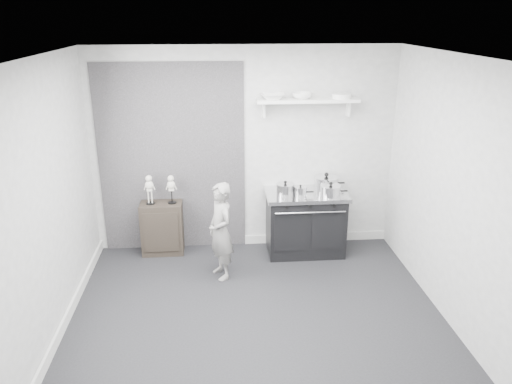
% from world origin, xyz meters
% --- Properties ---
extents(ground, '(4.00, 4.00, 0.00)m').
position_xyz_m(ground, '(0.00, 0.00, 0.00)').
color(ground, black).
rests_on(ground, ground).
extents(room_shell, '(4.02, 3.62, 2.71)m').
position_xyz_m(room_shell, '(-0.09, 0.15, 1.64)').
color(room_shell, '#A5A5A3').
rests_on(room_shell, ground).
extents(wall_shelf, '(1.30, 0.26, 0.24)m').
position_xyz_m(wall_shelf, '(0.80, 1.68, 2.01)').
color(wall_shelf, white).
rests_on(wall_shelf, room_shell).
extents(stove, '(1.06, 0.66, 0.85)m').
position_xyz_m(stove, '(0.79, 1.48, 0.43)').
color(stove, black).
rests_on(stove, ground).
extents(side_cabinet, '(0.55, 0.32, 0.71)m').
position_xyz_m(side_cabinet, '(-1.12, 1.61, 0.35)').
color(side_cabinet, black).
rests_on(side_cabinet, ground).
extents(child, '(0.44, 0.52, 1.20)m').
position_xyz_m(child, '(-0.35, 0.89, 0.60)').
color(child, gray).
rests_on(child, ground).
extents(pot_front_left, '(0.32, 0.24, 0.20)m').
position_xyz_m(pot_front_left, '(0.50, 1.39, 0.93)').
color(pot_front_left, silver).
rests_on(pot_front_left, stove).
extents(pot_back_right, '(0.42, 0.33, 0.23)m').
position_xyz_m(pot_back_right, '(1.08, 1.60, 0.94)').
color(pot_back_right, silver).
rests_on(pot_back_right, stove).
extents(pot_front_right, '(0.35, 0.27, 0.20)m').
position_xyz_m(pot_front_right, '(1.07, 1.32, 0.92)').
color(pot_front_right, silver).
rests_on(pot_front_right, stove).
extents(pot_front_center, '(0.25, 0.16, 0.16)m').
position_xyz_m(pot_front_center, '(0.69, 1.34, 0.91)').
color(pot_front_center, silver).
rests_on(pot_front_center, stove).
extents(skeleton_full, '(0.13, 0.08, 0.45)m').
position_xyz_m(skeleton_full, '(-1.25, 1.61, 0.93)').
color(skeleton_full, beige).
rests_on(skeleton_full, side_cabinet).
extents(skeleton_torso, '(0.12, 0.08, 0.44)m').
position_xyz_m(skeleton_torso, '(-0.97, 1.61, 0.93)').
color(skeleton_torso, beige).
rests_on(skeleton_torso, side_cabinet).
extents(bowl_large, '(0.31, 0.31, 0.08)m').
position_xyz_m(bowl_large, '(0.35, 1.67, 2.08)').
color(bowl_large, white).
rests_on(bowl_large, wall_shelf).
extents(bowl_small, '(0.25, 0.25, 0.08)m').
position_xyz_m(bowl_small, '(0.72, 1.67, 2.08)').
color(bowl_small, white).
rests_on(bowl_small, wall_shelf).
extents(plate_stack, '(0.24, 0.24, 0.06)m').
position_xyz_m(plate_stack, '(1.23, 1.67, 2.07)').
color(plate_stack, white).
rests_on(plate_stack, wall_shelf).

